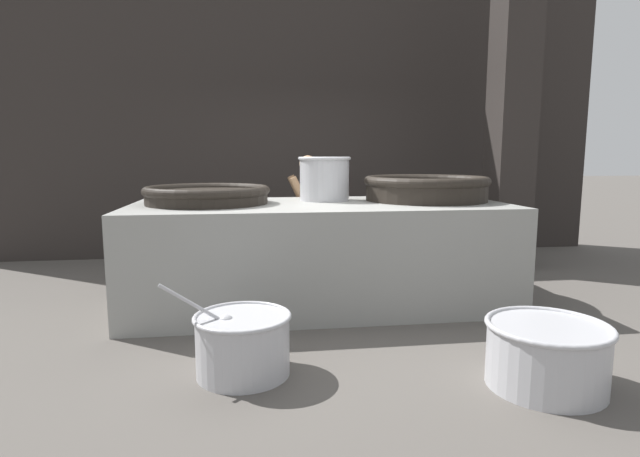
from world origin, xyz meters
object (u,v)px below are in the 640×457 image
(prep_bowl_vegetables, at_px, (243,341))
(giant_wok_far, at_px, (426,187))
(giant_wok_near, at_px, (207,194))
(prep_bowl_meat, at_px, (547,352))
(stock_pot, at_px, (324,178))
(cook, at_px, (307,212))

(prep_bowl_vegetables, bearing_deg, giant_wok_far, 42.90)
(giant_wok_near, relative_size, prep_bowl_meat, 1.57)
(giant_wok_near, bearing_deg, prep_bowl_meat, -43.74)
(giant_wok_far, distance_m, prep_bowl_vegetables, 2.74)
(stock_pot, xyz_separation_m, cook, (-0.09, 0.80, -0.44))
(giant_wok_near, bearing_deg, prep_bowl_vegetables, -78.60)
(prep_bowl_meat, bearing_deg, prep_bowl_vegetables, 166.59)
(giant_wok_near, bearing_deg, giant_wok_far, 1.32)
(giant_wok_near, distance_m, prep_bowl_vegetables, 1.95)
(prep_bowl_meat, bearing_deg, giant_wok_far, 90.64)
(stock_pot, xyz_separation_m, prep_bowl_vegetables, (-0.84, -1.91, -1.01))
(cook, bearing_deg, prep_bowl_vegetables, 76.08)
(stock_pot, xyz_separation_m, prep_bowl_meat, (1.08, -2.37, -1.01))
(cook, distance_m, prep_bowl_vegetables, 2.88)
(giant_wok_near, relative_size, stock_pot, 2.22)
(cook, bearing_deg, giant_wok_far, 141.62)
(giant_wok_near, distance_m, stock_pot, 1.21)
(giant_wok_near, xyz_separation_m, stock_pot, (1.19, 0.20, 0.15))
(giant_wok_near, height_order, prep_bowl_meat, giant_wok_near)
(stock_pot, relative_size, prep_bowl_meat, 0.71)
(giant_wok_far, relative_size, prep_bowl_vegetables, 1.52)
(cook, relative_size, prep_bowl_vegetables, 1.73)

